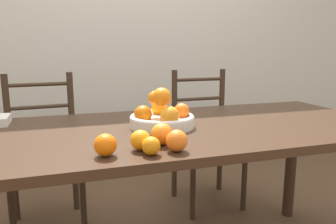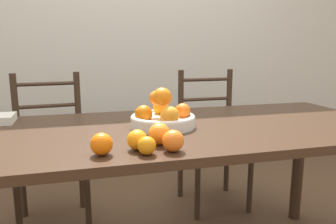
% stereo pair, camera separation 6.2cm
% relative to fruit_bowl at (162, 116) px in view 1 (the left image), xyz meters
% --- Properties ---
extents(wall_back, '(8.00, 0.06, 2.60)m').
position_rel_fruit_bowl_xyz_m(wall_back, '(0.08, 1.45, 0.49)').
color(wall_back, beige).
rests_on(wall_back, ground_plane).
extents(dining_table, '(1.97, 0.85, 0.76)m').
position_rel_fruit_bowl_xyz_m(dining_table, '(0.08, -0.01, -0.14)').
color(dining_table, '#382316').
rests_on(dining_table, ground_plane).
extents(fruit_bowl, '(0.29, 0.29, 0.18)m').
position_rel_fruit_bowl_xyz_m(fruit_bowl, '(0.00, 0.00, 0.00)').
color(fruit_bowl, silver).
rests_on(fruit_bowl, dining_table).
extents(orange_loose_0, '(0.06, 0.06, 0.06)m').
position_rel_fruit_bowl_xyz_m(orange_loose_0, '(-0.15, -0.36, -0.02)').
color(orange_loose_0, orange).
rests_on(orange_loose_0, dining_table).
extents(orange_loose_1, '(0.07, 0.07, 0.07)m').
position_rel_fruit_bowl_xyz_m(orange_loose_1, '(-0.29, -0.32, -0.02)').
color(orange_loose_1, orange).
rests_on(orange_loose_1, dining_table).
extents(orange_loose_2, '(0.07, 0.07, 0.07)m').
position_rel_fruit_bowl_xyz_m(orange_loose_2, '(-0.05, -0.34, -0.01)').
color(orange_loose_2, orange).
rests_on(orange_loose_2, dining_table).
extents(orange_loose_3, '(0.08, 0.08, 0.08)m').
position_rel_fruit_bowl_xyz_m(orange_loose_3, '(-0.08, -0.25, -0.01)').
color(orange_loose_3, orange).
rests_on(orange_loose_3, dining_table).
extents(orange_loose_4, '(0.07, 0.07, 0.07)m').
position_rel_fruit_bowl_xyz_m(orange_loose_4, '(-0.17, -0.29, -0.02)').
color(orange_loose_4, orange).
rests_on(orange_loose_4, dining_table).
extents(chair_left, '(0.45, 0.43, 0.95)m').
position_rel_fruit_bowl_xyz_m(chair_left, '(-0.54, 0.71, -0.36)').
color(chair_left, '#382619').
rests_on(chair_left, ground_plane).
extents(chair_right, '(0.42, 0.40, 0.95)m').
position_rel_fruit_bowl_xyz_m(chair_right, '(0.54, 0.71, -0.36)').
color(chair_right, '#382619').
rests_on(chair_right, ground_plane).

